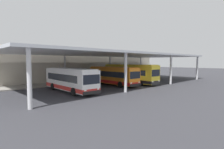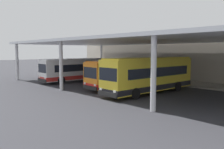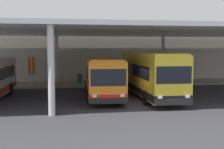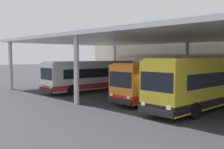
{
  "view_description": "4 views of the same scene",
  "coord_description": "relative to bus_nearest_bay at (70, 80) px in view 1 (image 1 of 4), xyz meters",
  "views": [
    {
      "loc": [
        -23.92,
        -18.26,
        4.08
      ],
      "look_at": [
        -4.16,
        2.19,
        2.03
      ],
      "focal_mm": 28.58,
      "sensor_mm": 36.0,
      "label": 1
    },
    {
      "loc": [
        16.21,
        -15.64,
        4.21
      ],
      "look_at": [
        -4.1,
        3.04,
        1.47
      ],
      "focal_mm": 37.96,
      "sensor_mm": 36.0,
      "label": 2
    },
    {
      "loc": [
        -5.49,
        -19.74,
        3.9
      ],
      "look_at": [
        -1.68,
        3.08,
        1.85
      ],
      "focal_mm": 47.21,
      "sensor_mm": 36.0,
      "label": 3
    },
    {
      "loc": [
        10.23,
        -14.31,
        3.7
      ],
      "look_at": [
        -8.04,
        3.04,
        1.92
      ],
      "focal_mm": 42.08,
      "sensor_mm": 36.0,
      "label": 4
    }
  ],
  "objects": [
    {
      "name": "bench_waiting",
      "position": [
        10.22,
        8.7,
        -0.99
      ],
      "size": [
        1.8,
        0.45,
        0.92
      ],
      "color": "brown",
      "rests_on": "platform_kerb"
    },
    {
      "name": "ground_plane",
      "position": [
        11.25,
        -3.12,
        -1.66
      ],
      "size": [
        200.0,
        200.0,
        0.0
      ],
      "primitive_type": "plane",
      "color": "#333338"
    },
    {
      "name": "bus_second_bay",
      "position": [
        8.92,
        0.76,
        0.0
      ],
      "size": [
        3.13,
        10.66,
        3.17
      ],
      "color": "orange",
      "rests_on": "ground"
    },
    {
      "name": "trash_bin",
      "position": [
        7.51,
        8.52,
        -0.98
      ],
      "size": [
        0.52,
        0.52,
        0.98
      ],
      "color": "#236638",
      "rests_on": "platform_kerb"
    },
    {
      "name": "bus_middle_bay",
      "position": [
        12.66,
        0.05,
        0.19
      ],
      "size": [
        2.85,
        11.37,
        3.57
      ],
      "color": "yellow",
      "rests_on": "ground"
    },
    {
      "name": "platform_kerb",
      "position": [
        11.25,
        8.63,
        -1.57
      ],
      "size": [
        42.0,
        4.5,
        0.18
      ],
      "primitive_type": "cube",
      "color": "gray",
      "rests_on": "ground"
    },
    {
      "name": "bus_nearest_bay",
      "position": [
        0.0,
        0.0,
        0.0
      ],
      "size": [
        3.08,
        10.64,
        3.17
      ],
      "color": "white",
      "rests_on": "ground"
    },
    {
      "name": "canopy_shelter",
      "position": [
        11.25,
        2.38,
        3.66
      ],
      "size": [
        40.0,
        17.0,
        5.55
      ],
      "color": "silver",
      "rests_on": "ground"
    },
    {
      "name": "banner_sign",
      "position": [
        2.62,
        7.82,
        0.32
      ],
      "size": [
        0.7,
        0.12,
        3.2
      ],
      "color": "#B2B2B7",
      "rests_on": "platform_kerb"
    },
    {
      "name": "station_building_facade",
      "position": [
        11.25,
        11.88,
        1.76
      ],
      "size": [
        48.0,
        1.6,
        6.83
      ],
      "primitive_type": "cube",
      "color": "beige",
      "rests_on": "ground"
    }
  ]
}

